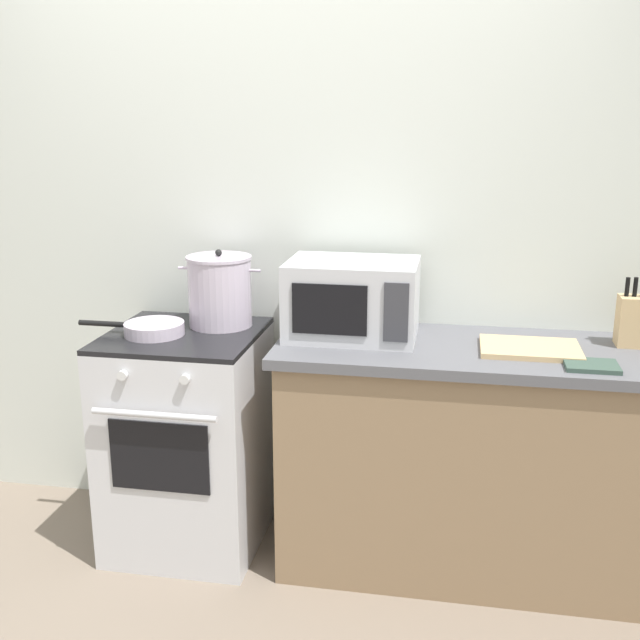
# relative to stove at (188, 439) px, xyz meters

# --- Properties ---
(ground_plane) EXTENTS (10.00, 10.00, 0.00)m
(ground_plane) POSITION_rel_stove_xyz_m (0.35, -0.60, -0.46)
(ground_plane) COLOR #7A6B5B
(back_wall) EXTENTS (4.40, 0.10, 2.50)m
(back_wall) POSITION_rel_stove_xyz_m (0.65, 0.37, 0.79)
(back_wall) COLOR silver
(back_wall) RESTS_ON ground_plane
(lower_cabinet_right) EXTENTS (1.64, 0.56, 0.88)m
(lower_cabinet_right) POSITION_rel_stove_xyz_m (1.25, 0.02, -0.02)
(lower_cabinet_right) COLOR #8C7051
(lower_cabinet_right) RESTS_ON ground_plane
(countertop_right) EXTENTS (1.70, 0.60, 0.04)m
(countertop_right) POSITION_rel_stove_xyz_m (1.25, 0.02, 0.44)
(countertop_right) COLOR #59595E
(countertop_right) RESTS_ON lower_cabinet_right
(stove) EXTENTS (0.60, 0.64, 0.92)m
(stove) POSITION_rel_stove_xyz_m (0.00, 0.00, 0.00)
(stove) COLOR silver
(stove) RESTS_ON ground_plane
(stock_pot) EXTENTS (0.35, 0.27, 0.32)m
(stock_pot) POSITION_rel_stove_xyz_m (0.12, 0.14, 0.61)
(stock_pot) COLOR silver
(stock_pot) RESTS_ON stove
(frying_pan) EXTENTS (0.44, 0.24, 0.05)m
(frying_pan) POSITION_rel_stove_xyz_m (-0.11, -0.05, 0.48)
(frying_pan) COLOR silver
(frying_pan) RESTS_ON stove
(microwave) EXTENTS (0.50, 0.37, 0.30)m
(microwave) POSITION_rel_stove_xyz_m (0.67, 0.08, 0.61)
(microwave) COLOR silver
(microwave) RESTS_ON countertop_right
(cutting_board) EXTENTS (0.36, 0.26, 0.02)m
(cutting_board) POSITION_rel_stove_xyz_m (1.35, 0.00, 0.47)
(cutting_board) COLOR tan
(cutting_board) RESTS_ON countertop_right
(knife_block) EXTENTS (0.13, 0.10, 0.26)m
(knife_block) POSITION_rel_stove_xyz_m (1.73, 0.14, 0.56)
(knife_block) COLOR tan
(knife_block) RESTS_ON countertop_right
(oven_mitt) EXTENTS (0.18, 0.14, 0.02)m
(oven_mitt) POSITION_rel_stove_xyz_m (1.54, -0.16, 0.47)
(oven_mitt) COLOR #384C42
(oven_mitt) RESTS_ON countertop_right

